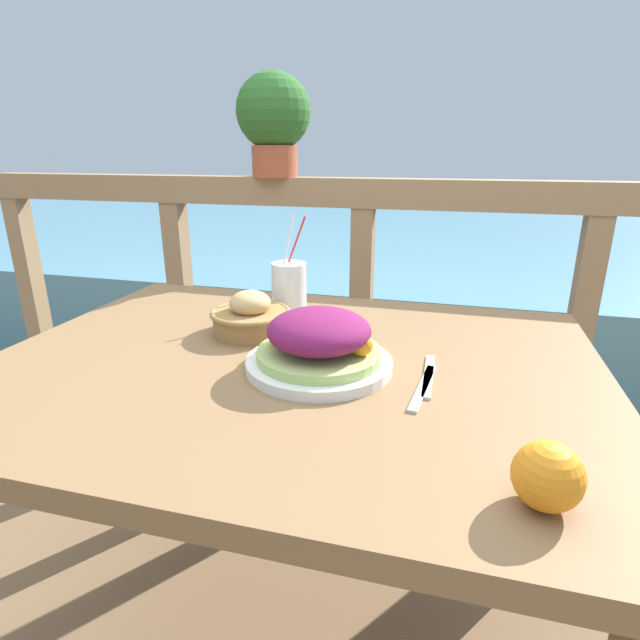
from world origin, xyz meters
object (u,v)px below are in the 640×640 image
(drink_glass, at_px, (289,289))
(bread_basket, at_px, (251,316))
(salad_plate, at_px, (319,344))
(potted_plant, at_px, (274,118))

(drink_glass, height_order, bread_basket, drink_glass)
(salad_plate, xyz_separation_m, drink_glass, (-0.15, 0.29, 0.02))
(salad_plate, xyz_separation_m, potted_plant, (-0.36, 0.78, 0.43))
(salad_plate, relative_size, drink_glass, 1.11)
(drink_glass, relative_size, potted_plant, 0.77)
(drink_glass, xyz_separation_m, bread_basket, (-0.04, -0.15, -0.03))
(bread_basket, distance_m, potted_plant, 0.79)
(drink_glass, xyz_separation_m, potted_plant, (-0.20, 0.49, 0.41))
(salad_plate, relative_size, potted_plant, 0.86)
(bread_basket, height_order, potted_plant, potted_plant)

